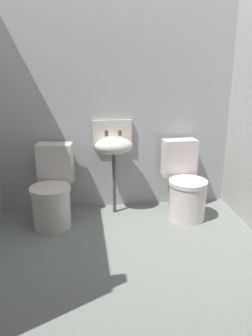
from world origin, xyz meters
TOP-DOWN VIEW (x-y plane):
  - ground_plane at (0.00, 0.00)m, footprint 2.91×2.52m
  - wall_back at (0.00, 1.11)m, footprint 2.91×0.10m
  - toilet_left at (-0.69, 0.71)m, footprint 0.46×0.64m
  - toilet_right at (0.68, 0.71)m, footprint 0.42×0.61m
  - sink at (-0.05, 0.90)m, footprint 0.42×0.35m

SIDE VIEW (x-z plane):
  - ground_plane at x=0.00m, z-range -0.08..0.00m
  - toilet_left at x=-0.69m, z-range -0.07..0.71m
  - toilet_right at x=0.68m, z-range -0.07..0.71m
  - sink at x=-0.05m, z-range 0.26..1.25m
  - wall_back at x=0.00m, z-range 0.00..2.38m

